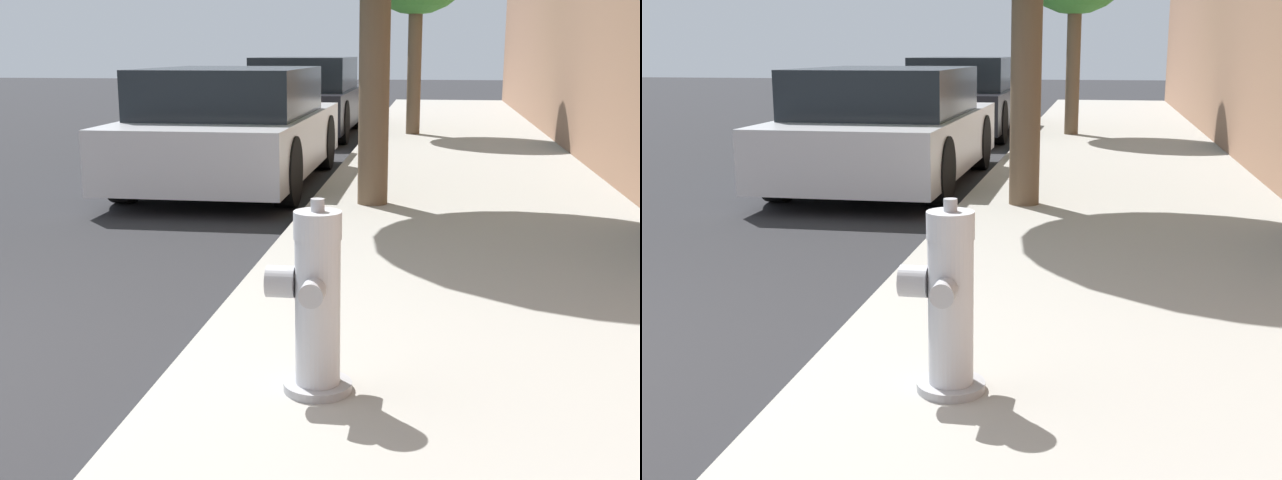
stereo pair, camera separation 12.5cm
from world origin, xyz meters
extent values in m
cube|color=#99968E|center=(3.07, 0.00, 0.07)|extent=(2.92, 40.00, 0.15)
cylinder|color=#97979C|center=(2.29, 0.05, 0.17)|extent=(0.28, 0.28, 0.04)
cylinder|color=#B2B2B7|center=(2.29, 0.05, 0.48)|extent=(0.18, 0.18, 0.60)
cylinder|color=#B2B2B7|center=(2.29, 0.05, 0.84)|extent=(0.19, 0.19, 0.11)
cylinder|color=#97979C|center=(2.29, 0.05, 0.92)|extent=(0.05, 0.05, 0.05)
cylinder|color=#97979C|center=(2.29, -0.09, 0.60)|extent=(0.10, 0.09, 0.10)
cylinder|color=#97979C|center=(2.29, 0.19, 0.60)|extent=(0.10, 0.09, 0.10)
cylinder|color=#97979C|center=(2.14, 0.05, 0.60)|extent=(0.11, 0.13, 0.13)
cube|color=#B7B7BC|center=(0.49, 5.95, 0.50)|extent=(1.82, 4.21, 0.61)
cube|color=black|center=(0.49, 5.78, 1.06)|extent=(1.68, 2.31, 0.51)
cylinder|color=black|center=(-0.34, 7.26, 0.35)|extent=(0.20, 0.69, 0.69)
cylinder|color=black|center=(1.32, 7.26, 0.35)|extent=(0.20, 0.69, 0.69)
cylinder|color=black|center=(-0.34, 4.65, 0.35)|extent=(0.20, 0.69, 0.69)
cylinder|color=black|center=(1.32, 4.65, 0.35)|extent=(0.20, 0.69, 0.69)
cube|color=black|center=(0.44, 11.47, 0.51)|extent=(1.71, 4.44, 0.63)
cube|color=black|center=(0.44, 11.29, 1.10)|extent=(1.57, 2.44, 0.56)
cylinder|color=black|center=(-0.33, 12.84, 0.36)|extent=(0.20, 0.71, 0.71)
cylinder|color=black|center=(1.22, 12.84, 0.36)|extent=(0.20, 0.71, 0.71)
cylinder|color=black|center=(-0.33, 10.09, 0.36)|extent=(0.20, 0.71, 0.71)
cylinder|color=black|center=(1.22, 10.09, 0.36)|extent=(0.20, 0.71, 0.71)
cylinder|color=brown|center=(2.19, 4.16, 1.35)|extent=(0.27, 0.27, 2.40)
cylinder|color=brown|center=(2.36, 10.47, 1.27)|extent=(0.23, 0.23, 2.25)
camera|label=1|loc=(2.73, -2.96, 1.50)|focal=45.00mm
camera|label=2|loc=(2.85, -2.94, 1.50)|focal=45.00mm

